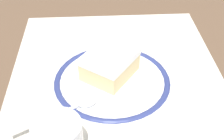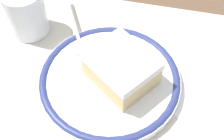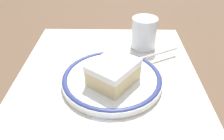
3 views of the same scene
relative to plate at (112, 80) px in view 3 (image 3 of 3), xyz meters
name	(u,v)px [view 3 (image 3 of 3)]	position (x,y,z in m)	size (l,w,h in m)	color
ground_plane	(107,83)	(0.00, -0.01, -0.01)	(2.40, 2.40, 0.00)	brown
placemat	(107,83)	(0.00, -0.01, -0.01)	(0.52, 0.40, 0.00)	beige
plate	(112,80)	(0.00, 0.00, 0.00)	(0.21, 0.21, 0.02)	white
cake_slice	(113,72)	(0.01, 0.00, 0.03)	(0.12, 0.11, 0.05)	beige
spoon	(142,58)	(-0.07, 0.07, 0.01)	(0.08, 0.14, 0.01)	silver
cup	(144,35)	(-0.16, 0.08, 0.02)	(0.06, 0.06, 0.08)	silver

